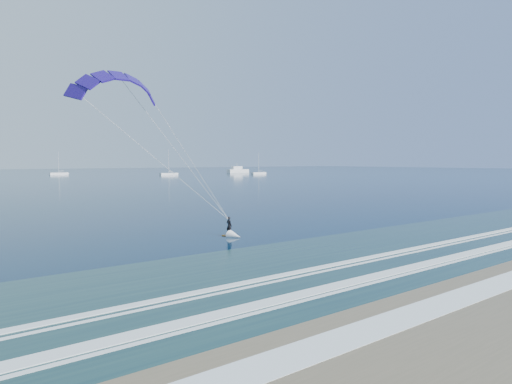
{
  "coord_description": "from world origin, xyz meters",
  "views": [
    {
      "loc": [
        -27.02,
        -13.25,
        7.71
      ],
      "look_at": [
        0.73,
        22.72,
        4.58
      ],
      "focal_mm": 32.0,
      "sensor_mm": 36.0,
      "label": 1
    }
  ],
  "objects": [
    {
      "name": "ground",
      "position": [
        0.0,
        0.0,
        0.0
      ],
      "size": [
        900.0,
        900.0,
        0.0
      ],
      "primitive_type": "plane",
      "color": "#072441",
      "rests_on": "ground"
    },
    {
      "name": "kitesurfer_rig",
      "position": [
        -7.71,
        22.45,
        7.89
      ],
      "size": [
        19.1,
        7.82,
        15.4
      ],
      "color": "#BE6C16",
      "rests_on": "ground"
    },
    {
      "name": "motor_yacht",
      "position": [
        142.81,
        226.29,
        1.62
      ],
      "size": [
        14.83,
        3.96,
        6.15
      ],
      "color": "white",
      "rests_on": "ground"
    },
    {
      "name": "sailboat_2",
      "position": [
        39.93,
        250.65,
        0.69
      ],
      "size": [
        9.47,
        2.4,
        12.78
      ],
      "color": "white",
      "rests_on": "ground"
    },
    {
      "name": "sailboat_3",
      "position": [
        83.8,
        206.06,
        0.69
      ],
      "size": [
        9.89,
        2.4,
        13.34
      ],
      "color": "white",
      "rests_on": "ground"
    },
    {
      "name": "sailboat_4",
      "position": [
        131.27,
        189.47,
        0.69
      ],
      "size": [
        9.14,
        2.4,
        12.33
      ],
      "color": "white",
      "rests_on": "ground"
    }
  ]
}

